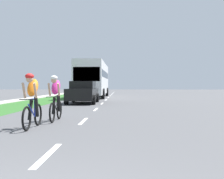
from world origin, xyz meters
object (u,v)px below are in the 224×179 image
cyclist_lead (32,100)px  sedan_black (83,92)px  cyclist_trailing (56,98)px  bus_white (93,78)px

cyclist_lead → sedan_black: 11.16m
cyclist_lead → cyclist_trailing: size_ratio=1.00×
cyclist_lead → sedan_black: (-0.08, 11.16, -0.04)m
cyclist_lead → cyclist_trailing: same height
sedan_black → bus_white: (-0.25, 9.72, 1.21)m
cyclist_lead → bus_white: bus_white is taller
bus_white → sedan_black: bearing=-88.5°
cyclist_trailing → bus_white: (-0.62, 19.23, 1.17)m
bus_white → cyclist_lead: bearing=-89.1°
cyclist_lead → sedan_black: size_ratio=0.40×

